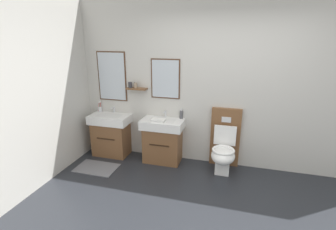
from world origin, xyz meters
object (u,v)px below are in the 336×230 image
(toothbrush_cup, at_px, (100,109))
(soap_dispenser, at_px, (181,114))
(folded_hand_towel, at_px, (158,120))
(vanity_sink_right, at_px, (163,139))
(toilet, at_px, (224,148))
(vanity_sink_left, at_px, (111,134))

(toothbrush_cup, height_order, soap_dispenser, toothbrush_cup)
(toothbrush_cup, bearing_deg, folded_hand_towel, -12.06)
(vanity_sink_right, xyz_separation_m, folded_hand_towel, (-0.04, -0.12, 0.38))
(toilet, bearing_deg, vanity_sink_right, 178.92)
(vanity_sink_left, height_order, soap_dispenser, soap_dispenser)
(vanity_sink_right, bearing_deg, vanity_sink_left, 180.00)
(vanity_sink_left, height_order, toothbrush_cup, toothbrush_cup)
(toilet, bearing_deg, vanity_sink_left, 179.44)
(soap_dispenser, relative_size, folded_hand_towel, 0.79)
(soap_dispenser, bearing_deg, folded_hand_towel, -140.24)
(soap_dispenser, bearing_deg, vanity_sink_left, -173.23)
(vanity_sink_right, xyz_separation_m, toothbrush_cup, (-1.26, 0.14, 0.42))
(vanity_sink_right, height_order, soap_dispenser, soap_dispenser)
(vanity_sink_right, distance_m, toothbrush_cup, 1.34)
(vanity_sink_left, relative_size, toilet, 0.76)
(toilet, distance_m, soap_dispenser, 0.90)
(vanity_sink_right, distance_m, folded_hand_towel, 0.40)
(vanity_sink_right, bearing_deg, toilet, -1.08)
(vanity_sink_left, height_order, folded_hand_towel, folded_hand_towel)
(vanity_sink_right, distance_m, toilet, 1.04)
(vanity_sink_right, relative_size, toothbrush_cup, 3.71)
(vanity_sink_left, distance_m, folded_hand_towel, 1.03)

